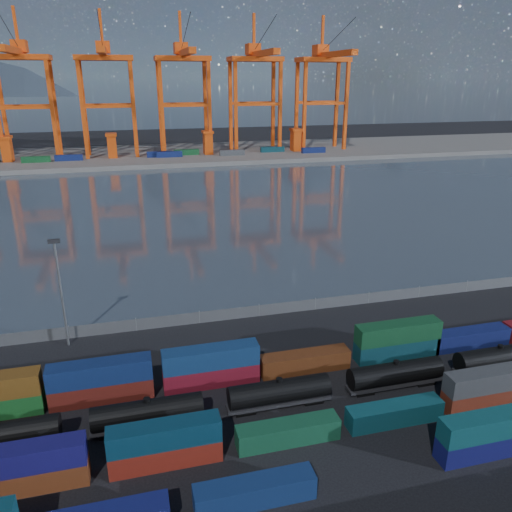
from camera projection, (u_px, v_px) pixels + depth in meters
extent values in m
plane|color=black|center=(321.00, 421.00, 57.96)|extent=(700.00, 700.00, 0.00)
plane|color=#333F4A|center=(195.00, 207.00, 153.54)|extent=(700.00, 700.00, 0.00)
cube|color=#514F4C|center=(165.00, 155.00, 248.79)|extent=(700.00, 70.00, 2.00)
cone|color=#1E2630|center=(188.00, 8.00, 1483.80)|extent=(1040.00, 1040.00, 460.00)
cone|color=#1E2630|center=(314.00, 26.00, 1592.05)|extent=(960.00, 960.00, 380.00)
cone|color=#1E2630|center=(411.00, 41.00, 1688.47)|extent=(840.00, 840.00, 300.00)
cube|color=navy|center=(255.00, 491.00, 46.59)|extent=(11.50, 2.34, 2.49)
cube|color=#101253|center=(488.00, 444.00, 52.61)|extent=(11.50, 2.34, 2.49)
cube|color=#0E454B|center=(492.00, 425.00, 51.76)|extent=(11.50, 2.34, 2.49)
cube|color=#602B13|center=(27.00, 479.00, 48.08)|extent=(11.46, 2.33, 2.48)
cube|color=#131051|center=(23.00, 458.00, 47.24)|extent=(11.46, 2.33, 2.48)
cube|color=maroon|center=(166.00, 454.00, 51.23)|extent=(11.46, 2.33, 2.48)
cube|color=#0C2D41|center=(165.00, 434.00, 50.38)|extent=(11.46, 2.33, 2.48)
cube|color=#144B2F|center=(288.00, 432.00, 54.34)|extent=(11.46, 2.33, 2.48)
cube|color=#0E424A|center=(394.00, 413.00, 57.39)|extent=(11.46, 2.33, 2.48)
cube|color=maroon|center=(487.00, 397.00, 60.33)|extent=(11.46, 2.33, 2.48)
cube|color=#383A3C|center=(490.00, 379.00, 59.49)|extent=(11.46, 2.33, 2.48)
cube|color=#551711|center=(102.00, 391.00, 61.37)|extent=(12.37, 2.51, 2.68)
cube|color=#0F214F|center=(100.00, 372.00, 60.46)|extent=(12.37, 2.51, 2.68)
cube|color=maroon|center=(211.00, 375.00, 64.59)|extent=(12.37, 2.51, 2.68)
cube|color=navy|center=(211.00, 357.00, 63.68)|extent=(12.37, 2.51, 2.68)
cube|color=#562811|center=(305.00, 362.00, 67.63)|extent=(12.37, 2.51, 2.68)
cube|color=#0B333E|center=(397.00, 348.00, 70.90)|extent=(12.37, 2.51, 2.68)
cube|color=#124424|center=(398.00, 332.00, 69.99)|extent=(12.37, 2.51, 2.68)
cube|color=#101851|center=(469.00, 338.00, 73.71)|extent=(12.37, 2.51, 2.68)
cube|color=black|center=(1.00, 447.00, 53.06)|extent=(12.86, 1.90, 0.38)
cube|color=black|center=(44.00, 443.00, 54.20)|extent=(2.38, 1.71, 0.57)
cylinder|color=black|center=(148.00, 412.00, 56.21)|extent=(12.38, 2.76, 2.76)
cylinder|color=black|center=(147.00, 400.00, 55.69)|extent=(0.76, 0.76, 0.48)
cube|color=black|center=(149.00, 423.00, 56.73)|extent=(12.86, 1.90, 0.38)
cube|color=black|center=(110.00, 432.00, 55.84)|extent=(2.38, 1.71, 0.57)
cube|color=black|center=(187.00, 419.00, 57.87)|extent=(2.38, 1.71, 0.57)
cylinder|color=black|center=(279.00, 391.00, 59.88)|extent=(12.38, 2.76, 2.76)
cylinder|color=black|center=(279.00, 380.00, 59.36)|extent=(0.76, 0.76, 0.48)
cube|color=black|center=(279.00, 402.00, 60.39)|extent=(12.86, 1.90, 0.38)
cube|color=black|center=(245.00, 410.00, 59.51)|extent=(2.38, 1.71, 0.57)
cube|color=black|center=(312.00, 399.00, 61.54)|extent=(2.38, 1.71, 0.57)
cylinder|color=black|center=(395.00, 373.00, 63.54)|extent=(12.38, 2.76, 2.76)
cylinder|color=black|center=(396.00, 362.00, 63.03)|extent=(0.76, 0.76, 0.48)
cube|color=black|center=(394.00, 383.00, 64.06)|extent=(12.86, 1.90, 0.38)
cube|color=black|center=(363.00, 391.00, 63.18)|extent=(2.38, 1.71, 0.57)
cube|color=black|center=(423.00, 381.00, 65.21)|extent=(2.38, 1.71, 0.57)
cylinder|color=black|center=(499.00, 357.00, 67.21)|extent=(12.38, 2.76, 2.76)
cylinder|color=black|center=(501.00, 347.00, 66.70)|extent=(0.76, 0.76, 0.48)
cube|color=black|center=(497.00, 366.00, 67.73)|extent=(12.86, 1.90, 0.38)
cube|color=black|center=(469.00, 373.00, 66.85)|extent=(2.38, 1.71, 0.57)
cube|color=#595B5E|center=(259.00, 311.00, 83.11)|extent=(160.00, 0.06, 2.00)
cylinder|color=slate|center=(69.00, 332.00, 75.97)|extent=(0.12, 0.12, 2.20)
cylinder|color=slate|center=(136.00, 324.00, 78.34)|extent=(0.12, 0.12, 2.20)
cylinder|color=slate|center=(199.00, 317.00, 80.71)|extent=(0.12, 0.12, 2.20)
cylinder|color=slate|center=(259.00, 310.00, 83.07)|extent=(0.12, 0.12, 2.20)
cylinder|color=slate|center=(315.00, 304.00, 85.44)|extent=(0.12, 0.12, 2.20)
cylinder|color=slate|center=(369.00, 297.00, 87.81)|extent=(0.12, 0.12, 2.20)
cylinder|color=slate|center=(419.00, 292.00, 90.17)|extent=(0.12, 0.12, 2.20)
cylinder|color=slate|center=(467.00, 286.00, 92.54)|extent=(0.12, 0.12, 2.20)
cylinder|color=slate|center=(512.00, 281.00, 94.91)|extent=(0.12, 0.12, 2.20)
cylinder|color=slate|center=(62.00, 296.00, 71.81)|extent=(0.36, 0.36, 16.00)
cube|color=black|center=(54.00, 241.00, 68.99)|extent=(1.60, 0.40, 0.60)
cube|color=#E44910|center=(3.00, 112.00, 225.54)|extent=(1.62, 1.62, 45.62)
cube|color=#E44910|center=(53.00, 112.00, 219.74)|extent=(1.62, 1.62, 45.62)
cube|color=#E44910|center=(56.00, 111.00, 230.82)|extent=(1.62, 1.62, 45.62)
cube|color=#E44910|center=(25.00, 107.00, 216.33)|extent=(22.30, 1.42, 1.42)
cube|color=#E44910|center=(29.00, 106.00, 227.40)|extent=(22.30, 1.42, 1.42)
cube|color=#E44910|center=(19.00, 57.00, 214.90)|extent=(25.34, 14.19, 2.23)
cube|color=#E44910|center=(13.00, 51.00, 203.13)|extent=(3.04, 48.66, 2.53)
cube|color=#E44910|center=(19.00, 46.00, 217.04)|extent=(6.08, 8.11, 5.07)
cube|color=#E44910|center=(16.00, 27.00, 212.61)|extent=(1.22, 1.22, 16.22)
cylinder|color=black|center=(9.00, 31.00, 198.51)|extent=(0.24, 41.72, 13.76)
cube|color=#E44910|center=(83.00, 112.00, 222.75)|extent=(1.62, 1.62, 45.62)
cube|color=#E44910|center=(85.00, 110.00, 233.82)|extent=(1.62, 1.62, 45.62)
cube|color=#E44910|center=(134.00, 111.00, 228.02)|extent=(1.62, 1.62, 45.62)
cube|color=#E44910|center=(133.00, 110.00, 239.10)|extent=(1.62, 1.62, 45.62)
cube|color=#E44910|center=(108.00, 106.00, 224.61)|extent=(22.30, 1.42, 1.42)
cube|color=#E44910|center=(109.00, 105.00, 235.69)|extent=(22.30, 1.42, 1.42)
cube|color=#E44910|center=(104.00, 58.00, 223.18)|extent=(25.34, 14.19, 2.23)
cube|color=#E44910|center=(103.00, 52.00, 211.42)|extent=(3.04, 48.66, 2.53)
cube|color=#E44910|center=(103.00, 47.00, 225.32)|extent=(6.08, 8.11, 5.07)
cube|color=#E44910|center=(101.00, 28.00, 220.90)|extent=(1.22, 1.22, 16.22)
cylinder|color=black|center=(101.00, 33.00, 206.79)|extent=(0.24, 41.72, 13.76)
cube|color=#E44910|center=(162.00, 111.00, 231.03)|extent=(1.62, 1.62, 45.62)
cube|color=#E44910|center=(160.00, 109.00, 242.10)|extent=(1.62, 1.62, 45.62)
cube|color=#E44910|center=(210.00, 110.00, 236.31)|extent=(1.62, 1.62, 45.62)
cube|color=#E44910|center=(206.00, 108.00, 247.38)|extent=(1.62, 1.62, 45.62)
cube|color=#E44910|center=(186.00, 105.00, 232.90)|extent=(22.30, 1.42, 1.42)
cube|color=#E44910|center=(183.00, 104.00, 243.97)|extent=(22.30, 1.42, 1.42)
cube|color=#E44910|center=(182.00, 58.00, 231.46)|extent=(25.34, 14.19, 2.23)
cube|color=#E44910|center=(185.00, 53.00, 219.70)|extent=(3.04, 48.66, 2.53)
cube|color=#E44910|center=(181.00, 48.00, 233.61)|extent=(6.08, 8.11, 5.07)
cube|color=#E44910|center=(180.00, 30.00, 229.18)|extent=(1.22, 1.22, 16.22)
cylinder|color=black|center=(185.00, 35.00, 215.08)|extent=(0.24, 41.72, 13.76)
cube|color=#E44910|center=(236.00, 110.00, 239.31)|extent=(1.62, 1.62, 45.62)
cube|color=#E44910|center=(231.00, 108.00, 250.39)|extent=(1.62, 1.62, 45.62)
cube|color=#E44910|center=(280.00, 109.00, 244.59)|extent=(1.62, 1.62, 45.62)
cube|color=#E44910|center=(273.00, 107.00, 255.67)|extent=(1.62, 1.62, 45.62)
cube|color=#E44910|center=(258.00, 104.00, 241.18)|extent=(22.30, 1.42, 1.42)
cube|color=#E44910|center=(252.00, 103.00, 252.25)|extent=(22.30, 1.42, 1.42)
cube|color=#E44910|center=(255.00, 59.00, 239.75)|extent=(25.34, 14.19, 2.23)
cube|color=#E44910|center=(262.00, 53.00, 227.99)|extent=(3.04, 48.66, 2.53)
cube|color=#E44910|center=(253.00, 49.00, 241.89)|extent=(6.08, 8.11, 5.07)
cube|color=#E44910|center=(254.00, 32.00, 237.46)|extent=(1.22, 1.22, 16.22)
cylinder|color=black|center=(263.00, 36.00, 223.36)|extent=(0.24, 41.72, 13.76)
cube|color=#E44910|center=(305.00, 108.00, 247.60)|extent=(1.62, 1.62, 45.62)
cube|color=#E44910|center=(297.00, 107.00, 258.67)|extent=(1.62, 1.62, 45.62)
cube|color=#E44910|center=(346.00, 108.00, 252.88)|extent=(1.62, 1.62, 45.62)
cube|color=#E44910|center=(336.00, 106.00, 263.95)|extent=(1.62, 1.62, 45.62)
cube|color=#E44910|center=(326.00, 103.00, 249.46)|extent=(22.30, 1.42, 1.42)
cube|color=#E44910|center=(317.00, 102.00, 260.54)|extent=(22.30, 1.42, 1.42)
cube|color=#E44910|center=(323.00, 60.00, 248.03)|extent=(25.34, 14.19, 2.23)
cube|color=#E44910|center=(333.00, 54.00, 236.27)|extent=(3.04, 48.66, 2.53)
cube|color=#E44910|center=(320.00, 50.00, 250.17)|extent=(6.08, 8.11, 5.07)
cube|color=#E44910|center=(323.00, 33.00, 245.75)|extent=(1.22, 1.22, 16.22)
cylinder|color=black|center=(336.00, 38.00, 231.65)|extent=(0.24, 41.72, 13.76)
cube|color=navy|center=(169.00, 154.00, 234.22)|extent=(12.00, 2.44, 2.60)
cube|color=navy|center=(313.00, 150.00, 247.53)|extent=(12.00, 2.44, 2.60)
cube|color=navy|center=(160.00, 154.00, 234.48)|extent=(12.00, 2.44, 2.60)
cube|color=#3F4244|center=(232.00, 153.00, 239.46)|extent=(12.00, 2.44, 2.60)
cube|color=#144C23|center=(36.00, 159.00, 219.96)|extent=(12.00, 2.44, 2.60)
cube|color=navy|center=(69.00, 158.00, 224.38)|extent=(12.00, 2.44, 2.60)
cube|color=#144C23|center=(186.00, 152.00, 240.65)|extent=(12.00, 2.44, 2.60)
cube|color=#0C3842|center=(272.00, 149.00, 250.24)|extent=(12.00, 2.44, 2.60)
cube|color=#E44910|center=(7.00, 150.00, 221.09)|extent=(4.00, 6.00, 10.00)
cube|color=#E44910|center=(5.00, 137.00, 219.22)|extent=(5.00, 7.00, 1.20)
cube|color=#E44910|center=(112.00, 147.00, 231.74)|extent=(4.00, 6.00, 10.00)
cube|color=#E44910|center=(111.00, 135.00, 229.87)|extent=(5.00, 7.00, 1.20)
cube|color=#E44910|center=(208.00, 144.00, 242.39)|extent=(4.00, 6.00, 10.00)
cube|color=#E44910|center=(208.00, 132.00, 240.52)|extent=(5.00, 7.00, 1.20)
cube|color=#E44910|center=(296.00, 141.00, 253.04)|extent=(4.00, 6.00, 10.00)
cube|color=#E44910|center=(296.00, 130.00, 251.17)|extent=(5.00, 7.00, 1.20)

